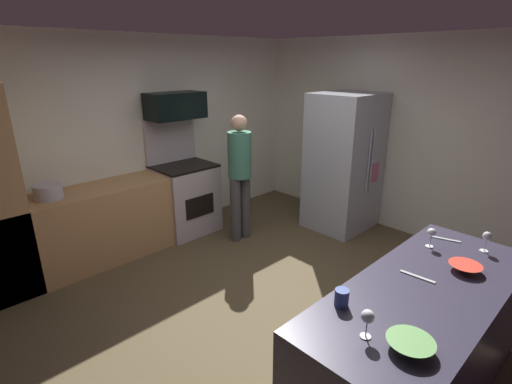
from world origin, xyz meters
TOP-DOWN VIEW (x-y plane):
  - ground_plane at (0.00, 0.00)m, footprint 5.20×4.80m
  - wall_back at (0.00, 2.34)m, footprint 5.20×0.12m
  - wall_right at (2.54, 0.00)m, footprint 0.12×4.80m
  - lower_cabinet_run at (-0.90, 1.98)m, footprint 2.40×0.60m
  - oven_range at (0.34, 1.98)m, footprint 0.76×0.65m
  - microwave at (0.34, 2.06)m, footprint 0.74×0.38m
  - refrigerator at (2.03, 0.57)m, footprint 0.87×0.81m
  - person_cook at (0.71, 1.25)m, footprint 0.31×0.30m
  - counter_island at (-0.13, -1.50)m, footprint 2.05×0.80m
  - mixing_bowl_large at (0.26, -1.60)m, footprint 0.22×0.22m
  - mixing_bowl_small at (-0.76, -1.67)m, footprint 0.24×0.24m
  - wine_glass_near at (0.45, -1.28)m, footprint 0.07×0.07m
  - wine_glass_mid at (-0.83, -1.47)m, footprint 0.07×0.07m
  - wine_glass_far at (0.67, -1.60)m, footprint 0.06×0.06m
  - mug_coffee at (-0.69, -1.22)m, footprint 0.09×0.09m
  - knife_chef at (0.66, -1.31)m, footprint 0.09×0.23m
  - knife_paring at (-0.06, -1.40)m, footprint 0.04×0.24m
  - stock_pot at (-1.34, 1.98)m, footprint 0.29×0.29m

SIDE VIEW (x-z plane):
  - ground_plane at x=0.00m, z-range -0.02..0.00m
  - lower_cabinet_run at x=-0.90m, z-range 0.00..0.90m
  - counter_island at x=-0.13m, z-range 0.00..0.90m
  - oven_range at x=0.34m, z-range -0.26..1.30m
  - knife_chef at x=0.66m, z-range 0.90..0.91m
  - knife_paring at x=-0.06m, z-range 0.90..0.91m
  - mixing_bowl_large at x=0.26m, z-range 0.90..0.95m
  - person_cook at x=0.71m, z-range 0.10..1.75m
  - mixing_bowl_small at x=-0.76m, z-range 0.90..0.96m
  - refrigerator at x=2.03m, z-range 0.00..1.88m
  - mug_coffee at x=-0.69m, z-range 0.90..1.01m
  - stock_pot at x=-1.34m, z-range 0.90..1.06m
  - wine_glass_near at x=0.45m, z-range 0.94..1.09m
  - wine_glass_far at x=0.67m, z-range 0.94..1.10m
  - wine_glass_mid at x=-0.83m, z-range 0.94..1.11m
  - wall_back at x=0.00m, z-range 0.00..2.60m
  - wall_right at x=2.54m, z-range 0.00..2.60m
  - microwave at x=0.34m, z-range 1.56..1.89m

